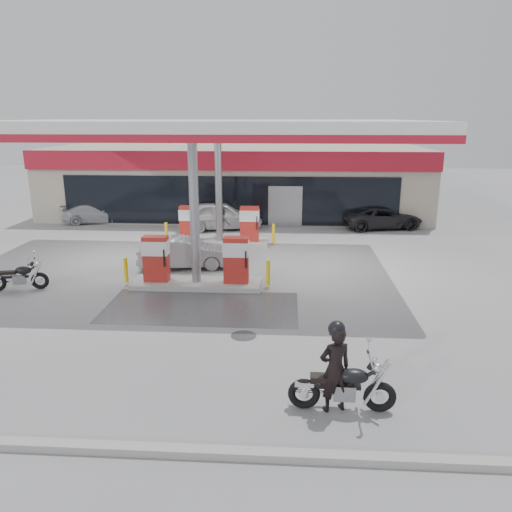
{
  "coord_description": "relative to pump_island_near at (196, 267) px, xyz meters",
  "views": [
    {
      "loc": [
        3.14,
        -14.39,
        5.73
      ],
      "look_at": [
        2.1,
        1.76,
        1.2
      ],
      "focal_mm": 35.0,
      "sensor_mm": 36.0,
      "label": 1
    }
  ],
  "objects": [
    {
      "name": "ground",
      "position": [
        0.0,
        -2.0,
        -0.71
      ],
      "size": [
        90.0,
        90.0,
        0.0
      ],
      "primitive_type": "plane",
      "color": "gray",
      "rests_on": "ground"
    },
    {
      "name": "wet_patch",
      "position": [
        0.5,
        -2.0,
        -0.71
      ],
      "size": [
        6.0,
        3.0,
        0.0
      ],
      "primitive_type": "cube",
      "color": "#4C4C4F",
      "rests_on": "ground"
    },
    {
      "name": "drain_cover",
      "position": [
        2.0,
        -4.0,
        -0.71
      ],
      "size": [
        0.7,
        0.7,
        0.01
      ],
      "primitive_type": "cylinder",
      "color": "#38383A",
      "rests_on": "ground"
    },
    {
      "name": "kerb",
      "position": [
        0.0,
        -9.0,
        -0.64
      ],
      "size": [
        28.0,
        0.25,
        0.15
      ],
      "primitive_type": "cube",
      "color": "gray",
      "rests_on": "ground"
    },
    {
      "name": "store_building",
      "position": [
        0.01,
        13.94,
        1.3
      ],
      "size": [
        22.0,
        8.22,
        4.0
      ],
      "color": "#AA9F8F",
      "rests_on": "ground"
    },
    {
      "name": "canopy",
      "position": [
        0.0,
        3.0,
        4.56
      ],
      "size": [
        16.0,
        10.02,
        5.51
      ],
      "color": "silver",
      "rests_on": "ground"
    },
    {
      "name": "pump_island_near",
      "position": [
        0.0,
        0.0,
        0.0
      ],
      "size": [
        5.14,
        1.3,
        1.78
      ],
      "color": "#9E9E99",
      "rests_on": "ground"
    },
    {
      "name": "pump_island_far",
      "position": [
        0.0,
        6.0,
        0.0
      ],
      "size": [
        5.14,
        1.3,
        1.78
      ],
      "color": "#9E9E99",
      "rests_on": "ground"
    },
    {
      "name": "main_motorcycle",
      "position": [
        4.32,
        -7.4,
        -0.22
      ],
      "size": [
        2.17,
        0.83,
        1.11
      ],
      "rotation": [
        0.0,
        0.0,
        -0.02
      ],
      "color": "black",
      "rests_on": "ground"
    },
    {
      "name": "biker_main",
      "position": [
        4.12,
        -7.4,
        0.2
      ],
      "size": [
        0.77,
        0.63,
        1.81
      ],
      "primitive_type": "imported",
      "rotation": [
        0.0,
        0.0,
        3.49
      ],
      "color": "black",
      "rests_on": "ground"
    },
    {
      "name": "parked_motorcycle",
      "position": [
        -5.96,
        -0.79,
        -0.26
      ],
      "size": [
        1.95,
        0.78,
        1.02
      ],
      "rotation": [
        0.0,
        0.0,
        0.23
      ],
      "color": "black",
      "rests_on": "ground"
    },
    {
      "name": "sedan_white",
      "position": [
        -0.35,
        9.2,
        0.03
      ],
      "size": [
        4.59,
        2.6,
        1.47
      ],
      "primitive_type": "imported",
      "rotation": [
        0.0,
        0.0,
        1.78
      ],
      "color": "silver",
      "rests_on": "ground"
    },
    {
      "name": "attendant",
      "position": [
        0.05,
        7.0,
        0.11
      ],
      "size": [
        0.86,
        0.96,
        1.63
      ],
      "primitive_type": "imported",
      "rotation": [
        0.0,
        0.0,
        1.94
      ],
      "color": "#4D4D51",
      "rests_on": "ground"
    },
    {
      "name": "hatchback_silver",
      "position": [
        -0.85,
        2.2,
        -0.11
      ],
      "size": [
        3.77,
        1.8,
        1.19
      ],
      "primitive_type": "imported",
      "rotation": [
        0.0,
        0.0,
        1.72
      ],
      "color": "gray",
      "rests_on": "ground"
    },
    {
      "name": "parked_car_left",
      "position": [
        -7.48,
        10.44,
        -0.17
      ],
      "size": [
        4.01,
        2.39,
        1.09
      ],
      "primitive_type": "imported",
      "rotation": [
        0.0,
        0.0,
        1.82
      ],
      "color": "#ABADB3",
      "rests_on": "ground"
    },
    {
      "name": "parked_car_right",
      "position": [
        8.14,
        10.0,
        -0.13
      ],
      "size": [
        4.5,
        2.77,
        1.16
      ],
      "primitive_type": "imported",
      "rotation": [
        0.0,
        0.0,
        1.78
      ],
      "color": "black",
      "rests_on": "ground"
    }
  ]
}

